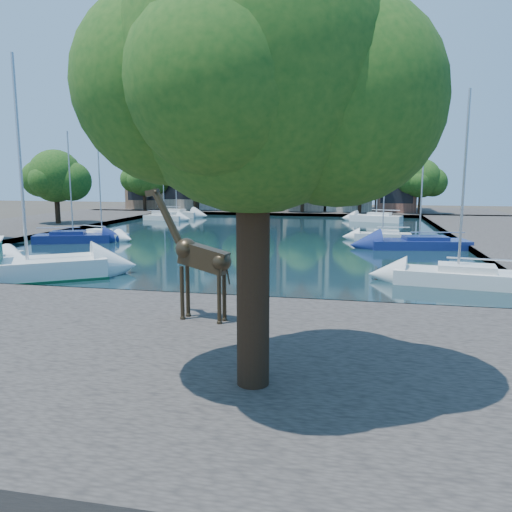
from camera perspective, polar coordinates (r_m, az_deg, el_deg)
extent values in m
plane|color=#38332B|center=(23.46, -13.85, -4.94)|extent=(160.00, 160.00, 0.00)
cube|color=black|center=(45.92, -0.92, 2.20)|extent=(38.00, 50.00, 0.08)
cube|color=#4A4540|center=(17.59, -23.82, -9.38)|extent=(50.00, 14.00, 0.50)
cube|color=#4A4540|center=(77.32, 4.28, 5.17)|extent=(60.00, 16.00, 0.50)
cube|color=#4A4540|center=(56.83, -26.38, 2.80)|extent=(14.00, 52.00, 0.50)
cylinder|color=#332114|center=(11.98, -0.34, -2.20)|extent=(0.80, 0.80, 5.50)
sphere|color=#194814|center=(11.97, -0.37, 20.29)|extent=(6.40, 6.40, 6.40)
sphere|color=#194814|center=(11.92, 9.45, 17.10)|extent=(4.80, 4.80, 4.80)
sphere|color=#194814|center=(12.02, -9.47, 18.57)|extent=(4.48, 4.48, 4.48)
cube|color=#956D51|center=(83.28, -11.78, 9.25)|extent=(5.39, 9.00, 11.00)
cube|color=#AA4D22|center=(83.58, -11.93, 13.85)|extent=(5.44, 9.18, 5.44)
cube|color=black|center=(79.19, -13.08, 9.22)|extent=(4.40, 0.05, 8.25)
cube|color=tan|center=(81.10, -7.85, 9.89)|extent=(5.88, 9.00, 12.50)
cube|color=#AA4D22|center=(81.56, -7.96, 15.21)|extent=(5.94, 9.18, 5.94)
cube|color=black|center=(76.89, -8.97, 9.91)|extent=(4.80, 0.05, 9.38)
cube|color=beige|center=(79.17, -3.33, 9.25)|extent=(6.37, 9.00, 10.50)
cube|color=#AA4D22|center=(79.47, -3.38, 14.08)|extent=(6.43, 9.18, 6.43)
cube|color=black|center=(74.85, -4.23, 9.25)|extent=(5.20, 0.05, 7.88)
cube|color=brown|center=(77.76, 1.37, 10.19)|extent=(5.39, 9.00, 13.00)
cube|color=#AA4D22|center=(78.28, 1.39, 15.84)|extent=(5.44, 9.18, 5.44)
cube|color=black|center=(73.36, 0.73, 10.25)|extent=(4.40, 0.05, 9.75)
cube|color=tan|center=(76.90, 5.83, 9.60)|extent=(5.88, 9.00, 11.50)
cube|color=#AA4D22|center=(77.28, 5.92, 14.85)|extent=(5.94, 9.18, 5.94)
cube|color=black|center=(72.45, 5.46, 9.63)|extent=(4.80, 0.05, 8.62)
cube|color=beige|center=(76.51, 10.75, 9.68)|extent=(6.37, 9.00, 12.00)
cube|color=#AA4D22|center=(76.95, 10.92, 15.21)|extent=(6.43, 9.18, 6.43)
cube|color=black|center=(72.03, 10.68, 9.72)|extent=(5.20, 0.05, 9.00)
cube|color=brown|center=(76.65, 15.65, 8.94)|extent=(5.39, 9.00, 10.50)
cube|color=#AA4D22|center=(76.94, 15.87, 13.75)|extent=(5.44, 9.18, 5.44)
cube|color=black|center=(72.18, 15.89, 8.93)|extent=(4.40, 0.05, 7.88)
cylinder|color=#332114|center=(77.92, -12.62, 6.37)|extent=(0.50, 0.50, 3.20)
sphere|color=#133F12|center=(77.84, -12.70, 8.78)|extent=(5.60, 5.60, 5.60)
sphere|color=#133F12|center=(77.45, -11.45, 8.40)|extent=(4.20, 4.20, 4.20)
sphere|color=#133F12|center=(78.13, -13.86, 8.53)|extent=(3.92, 3.92, 3.92)
cylinder|color=#332114|center=(75.00, -7.00, 6.42)|extent=(0.50, 0.50, 3.20)
sphere|color=#133F12|center=(74.92, -7.05, 8.83)|extent=(5.20, 5.20, 5.20)
sphere|color=#133F12|center=(74.72, -5.82, 8.45)|extent=(3.90, 3.90, 3.90)
sphere|color=#133F12|center=(75.01, -8.19, 8.61)|extent=(3.64, 3.64, 3.64)
cylinder|color=#332114|center=(72.84, -0.99, 6.40)|extent=(0.50, 0.50, 3.20)
sphere|color=#133F12|center=(72.76, -0.99, 9.08)|extent=(6.00, 6.00, 6.00)
sphere|color=#133F12|center=(72.68, 0.46, 8.61)|extent=(4.50, 4.50, 4.50)
sphere|color=#133F12|center=(72.75, -2.35, 8.84)|extent=(4.20, 4.20, 4.20)
cylinder|color=#332114|center=(71.52, 5.32, 6.32)|extent=(0.50, 0.50, 3.20)
sphere|color=#133F12|center=(71.43, 5.36, 8.90)|extent=(5.40, 5.40, 5.40)
sphere|color=#133F12|center=(71.57, 6.68, 8.44)|extent=(4.05, 4.05, 4.05)
sphere|color=#133F12|center=(71.22, 4.12, 8.69)|extent=(3.78, 3.78, 3.78)
cylinder|color=#332114|center=(71.07, 11.78, 6.15)|extent=(0.50, 0.50, 3.20)
sphere|color=#133F12|center=(70.99, 11.86, 8.84)|extent=(5.80, 5.80, 5.80)
sphere|color=#133F12|center=(71.31, 13.26, 8.32)|extent=(4.35, 4.35, 4.35)
sphere|color=#133F12|center=(70.61, 10.55, 8.64)|extent=(4.06, 4.06, 4.06)
cylinder|color=#332114|center=(71.53, 18.23, 5.90)|extent=(0.50, 0.50, 3.20)
sphere|color=#133F12|center=(71.44, 18.36, 8.43)|extent=(5.20, 5.20, 5.20)
sphere|color=#133F12|center=(71.94, 19.55, 7.95)|extent=(3.90, 3.90, 3.90)
sphere|color=#133F12|center=(70.90, 17.22, 8.27)|extent=(3.64, 3.64, 3.64)
cylinder|color=#332114|center=(58.17, -21.75, 5.16)|extent=(0.54, 0.54, 3.40)
sphere|color=#133F12|center=(58.07, -21.95, 8.48)|extent=(5.60, 5.60, 5.60)
sphere|color=#133F12|center=(57.42, -20.34, 8.01)|extent=(4.20, 4.20, 4.20)
sphere|color=#133F12|center=(58.60, -23.42, 8.12)|extent=(3.92, 3.92, 3.92)
cylinder|color=#312718|center=(18.06, -8.44, -4.19)|extent=(0.15, 0.15, 1.94)
cylinder|color=#312718|center=(18.40, -7.80, -3.93)|extent=(0.15, 0.15, 1.94)
cylinder|color=#312718|center=(17.37, -4.23, -4.65)|extent=(0.15, 0.15, 1.94)
cylinder|color=#312718|center=(17.73, -3.64, -4.36)|extent=(0.15, 0.15, 1.94)
cube|color=#312718|center=(17.60, -6.00, -0.20)|extent=(1.94, 0.84, 1.13)
cylinder|color=#312718|center=(18.13, -9.92, 4.00)|extent=(1.27, 0.50, 2.00)
cube|color=#312718|center=(18.43, -11.77, 7.09)|extent=(0.56, 0.26, 0.31)
cube|color=white|center=(29.37, -27.00, -1.33)|extent=(10.27, 8.37, 1.37)
cylinder|color=#B2B2B7|center=(28.91, -25.38, 9.91)|extent=(0.17, 0.17, 10.57)
cube|color=navy|center=(44.48, -20.16, 2.03)|extent=(6.51, 4.10, 0.88)
cube|color=navy|center=(44.45, -20.18, 2.41)|extent=(3.04, 2.32, 0.49)
cylinder|color=#B2B2B7|center=(44.19, -20.48, 7.78)|extent=(0.12, 0.12, 8.43)
cube|color=white|center=(45.62, -17.18, 2.31)|extent=(5.03, 3.00, 0.81)
cube|color=white|center=(45.59, -17.19, 2.64)|extent=(2.33, 1.73, 0.45)
cylinder|color=#B2B2B7|center=(45.34, -17.42, 7.46)|extent=(0.11, 0.11, 7.76)
cube|color=silver|center=(63.74, -10.43, 4.41)|extent=(5.41, 2.68, 0.81)
cube|color=silver|center=(63.72, -10.44, 4.65)|extent=(2.45, 1.64, 0.45)
cylinder|color=#B2B2B7|center=(63.54, -10.55, 8.21)|extent=(0.11, 0.11, 8.00)
cube|color=silver|center=(69.14, -9.06, 4.85)|extent=(6.91, 3.53, 0.92)
cube|color=silver|center=(69.11, -9.06, 5.11)|extent=(3.14, 2.14, 0.51)
cylinder|color=#B2B2B7|center=(68.95, -9.15, 8.66)|extent=(0.12, 0.12, 8.69)
cube|color=silver|center=(27.50, 22.07, -2.09)|extent=(6.49, 3.05, 0.97)
cube|color=silver|center=(27.44, 22.11, -1.43)|extent=(2.92, 1.90, 0.54)
cylinder|color=#B2B2B7|center=(27.04, 22.67, 7.83)|extent=(0.13, 0.13, 8.95)
cube|color=navy|center=(40.27, 18.13, 1.44)|extent=(7.67, 3.75, 0.87)
cube|color=navy|center=(40.23, 18.15, 1.85)|extent=(3.47, 2.31, 0.48)
cylinder|color=#B2B2B7|center=(39.95, 18.54, 9.54)|extent=(0.12, 0.12, 10.88)
cube|color=white|center=(44.58, 14.25, 2.28)|extent=(4.81, 1.72, 0.81)
cube|color=white|center=(44.55, 14.26, 2.63)|extent=(2.11, 1.19, 0.45)
cylinder|color=#B2B2B7|center=(44.29, 14.49, 8.39)|extent=(0.11, 0.11, 9.04)
cube|color=white|center=(62.47, 13.56, 4.30)|extent=(6.42, 3.85, 1.01)
cube|color=white|center=(62.44, 13.57, 4.60)|extent=(2.98, 2.22, 0.56)
cylinder|color=#B2B2B7|center=(62.27, 13.70, 8.05)|extent=(0.13, 0.13, 7.62)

